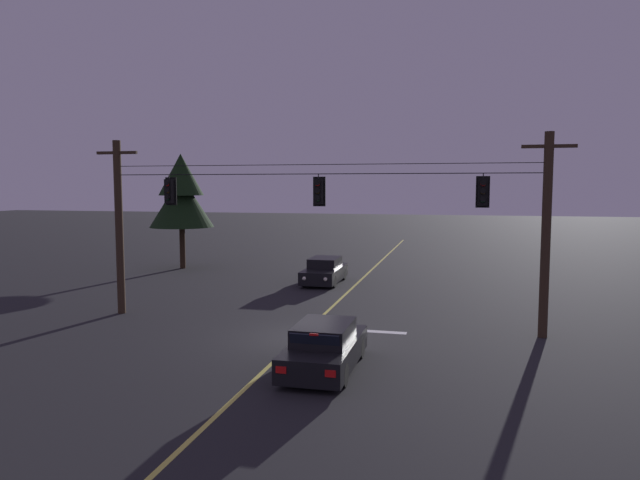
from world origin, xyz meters
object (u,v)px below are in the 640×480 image
object	(u,v)px
traffic_light_centre	(483,192)
car_oncoming_lead	(324,271)
tree_verge_near	(181,194)
traffic_light_leftmost	(169,191)
traffic_light_left_inner	(318,191)
car_waiting_near_lane	(325,348)

from	to	relation	value
traffic_light_centre	car_oncoming_lead	bearing A→B (deg)	130.11
traffic_light_centre	tree_verge_near	world-z (taller)	tree_verge_near
traffic_light_leftmost	car_oncoming_lead	bearing A→B (deg)	65.90
traffic_light_leftmost	traffic_light_left_inner	size ratio (longest dim) A/B	1.00
traffic_light_left_inner	tree_verge_near	distance (m)	17.68
traffic_light_centre	car_waiting_near_lane	bearing A→B (deg)	-130.23
traffic_light_left_inner	tree_verge_near	xyz separation A→B (m)	(-12.16, 12.84, -0.32)
car_oncoming_lead	traffic_light_left_inner	bearing A→B (deg)	-78.27
traffic_light_leftmost	traffic_light_left_inner	world-z (taller)	same
traffic_light_leftmost	car_oncoming_lead	xyz separation A→B (m)	(4.20, 9.40, -4.44)
traffic_light_leftmost	tree_verge_near	size ratio (longest dim) A/B	0.17
car_waiting_near_lane	car_oncoming_lead	world-z (taller)	same
car_waiting_near_lane	car_oncoming_lead	bearing A→B (deg)	103.15
tree_verge_near	car_oncoming_lead	bearing A→B (deg)	-18.62
traffic_light_left_inner	car_waiting_near_lane	xyz separation A→B (m)	(1.48, -5.30, -4.44)
traffic_light_left_inner	car_oncoming_lead	distance (m)	10.58
traffic_light_centre	tree_verge_near	xyz separation A→B (m)	(-18.12, 12.84, -0.32)
car_oncoming_lead	traffic_light_leftmost	bearing A→B (deg)	-114.10
traffic_light_leftmost	traffic_light_left_inner	distance (m)	6.15
traffic_light_leftmost	car_waiting_near_lane	world-z (taller)	traffic_light_leftmost
car_waiting_near_lane	tree_verge_near	size ratio (longest dim) A/B	0.59
traffic_light_centre	traffic_light_leftmost	bearing A→B (deg)	180.00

